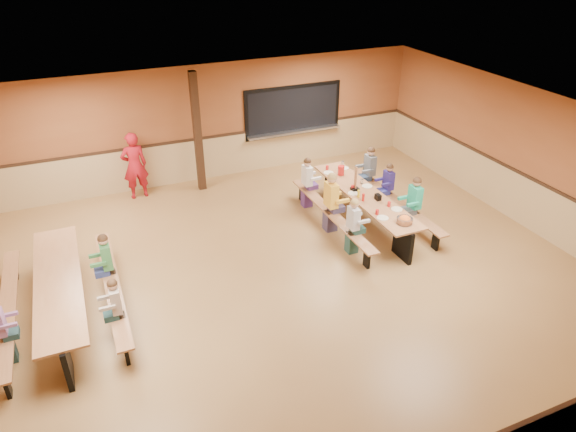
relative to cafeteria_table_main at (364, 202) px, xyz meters
name	(u,v)px	position (x,y,z in m)	size (l,w,h in m)	color
ground	(272,280)	(-2.70, -1.22, -0.53)	(12.00, 12.00, 0.00)	brown
room_envelope	(272,249)	(-2.70, -1.22, 0.16)	(12.04, 10.04, 3.02)	brown
kitchen_pass_through	(293,113)	(-0.10, 3.74, 0.96)	(2.78, 0.28, 1.38)	black
structural_post	(197,133)	(-2.90, 3.18, 0.97)	(0.18, 0.18, 3.00)	black
cafeteria_table_main	(364,202)	(0.00, 0.00, 0.00)	(1.91, 3.70, 0.74)	#9A633D
cafeteria_table_second	(60,291)	(-6.36, -0.78, 0.00)	(1.91, 3.70, 0.74)	#9A633D
seated_child_white_left	(353,226)	(-0.82, -0.95, 0.08)	(0.37, 0.30, 1.20)	silver
seated_adult_yellow	(331,203)	(-0.82, 0.03, 0.15)	(0.44, 0.36, 1.35)	yellow
seated_child_grey_left	(307,183)	(-0.82, 1.25, 0.08)	(0.37, 0.31, 1.22)	white
seated_child_teal_right	(414,205)	(0.83, -0.70, 0.11)	(0.40, 0.32, 1.27)	#21A67F
seated_child_navy_right	(388,188)	(0.83, 0.33, 0.06)	(0.35, 0.29, 1.17)	navy
seated_child_char_right	(369,172)	(0.83, 1.16, 0.11)	(0.40, 0.32, 1.27)	#555A61
seated_child_purple_sec	(3,333)	(-7.18, -1.59, 0.03)	(0.32, 0.27, 1.12)	#8E5C8B
seated_child_green_sec	(108,265)	(-5.53, -0.43, 0.08)	(0.37, 0.31, 1.22)	#38773F
seated_child_tan_sec	(117,310)	(-5.53, -1.73, 0.05)	(0.34, 0.28, 1.14)	tan
standing_woman	(135,166)	(-4.48, 3.33, 0.32)	(0.61, 0.40, 1.69)	#A4121D
punch_pitcher	(341,170)	(-0.01, 1.10, 0.32)	(0.16, 0.16, 0.22)	red
chip_bowl	(405,220)	(0.05, -1.44, 0.29)	(0.32, 0.32, 0.15)	orange
napkin_dispenser	(378,197)	(0.11, -0.36, 0.28)	(0.10, 0.14, 0.13)	black
condiment_mustard	(359,194)	(-0.22, -0.09, 0.30)	(0.06, 0.06, 0.17)	yellow
condiment_ketchup	(363,197)	(-0.21, -0.28, 0.30)	(0.06, 0.06, 0.17)	#B2140F
table_paddle	(355,185)	(-0.12, 0.24, 0.35)	(0.16, 0.16, 0.56)	black
place_settings	(365,191)	(0.00, 0.00, 0.27)	(0.65, 3.30, 0.11)	beige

